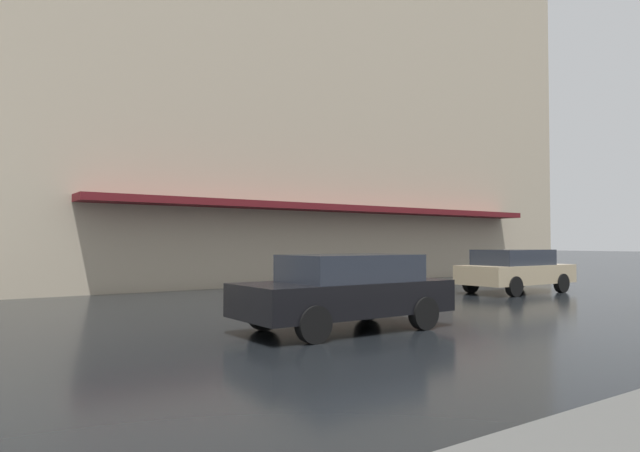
% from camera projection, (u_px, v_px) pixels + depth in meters
% --- Properties ---
extents(haussmann_block_corner, '(15.85, 29.54, 22.40)m').
position_uv_depth(haussmann_block_corner, '(257.00, 65.00, 29.21)').
color(haussmann_block_corner, tan).
rests_on(haussmann_block_corner, ground_plane).
extents(car_black, '(1.85, 4.10, 1.41)m').
position_uv_depth(car_black, '(346.00, 289.00, 10.45)').
color(car_black, black).
rests_on(car_black, ground_plane).
extents(car_champagne, '(1.85, 4.10, 1.41)m').
position_uv_depth(car_champagne, '(515.00, 270.00, 18.22)').
color(car_champagne, tan).
rests_on(car_champagne, ground_plane).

